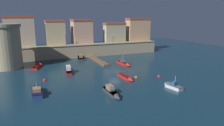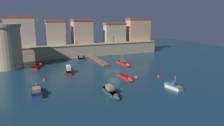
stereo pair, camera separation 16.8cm
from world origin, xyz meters
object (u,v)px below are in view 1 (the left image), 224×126
at_px(moored_boat_1, 126,78).
at_px(mooring_buoy_2, 45,80).
at_px(moored_boat_5, 172,86).
at_px(moored_boat_6, 81,57).
at_px(moored_boat_4, 37,91).
at_px(moored_boat_0, 38,66).
at_px(moored_boat_2, 112,93).
at_px(moored_boat_7, 68,70).
at_px(mooring_buoy_1, 136,77).
at_px(fortress_tower, 6,46).
at_px(mooring_buoy_0, 159,77).
at_px(quay_lamp_0, 66,37).
at_px(moored_boat_3, 124,63).
at_px(quay_lamp_1, 113,37).

bearing_deg(moored_boat_1, mooring_buoy_2, -112.53).
distance_m(moored_boat_5, mooring_buoy_2, 26.05).
bearing_deg(moored_boat_6, moored_boat_4, 162.54).
xyz_separation_m(moored_boat_0, moored_boat_6, (13.37, 6.30, 0.20)).
relative_size(moored_boat_1, moored_boat_4, 1.05).
height_order(moored_boat_2, moored_boat_6, moored_boat_2).
xyz_separation_m(moored_boat_5, mooring_buoy_2, (-21.84, 14.19, -0.43)).
distance_m(moored_boat_7, mooring_buoy_1, 16.75).
xyz_separation_m(fortress_tower, moored_boat_5, (29.59, -28.95, -5.35)).
relative_size(mooring_buoy_0, mooring_buoy_1, 1.00).
bearing_deg(quay_lamp_0, moored_boat_6, -39.77).
xyz_separation_m(quay_lamp_0, moored_boat_3, (12.95, -16.43, -6.19)).
bearing_deg(quay_lamp_0, moored_boat_2, -88.26).
height_order(moored_boat_4, moored_boat_5, moored_boat_5).
relative_size(fortress_tower, moored_boat_2, 1.90).
height_order(quay_lamp_0, moored_boat_6, quay_lamp_0).
xyz_separation_m(moored_boat_0, moored_boat_7, (6.58, -8.21, 0.34)).
distance_m(quay_lamp_1, mooring_buoy_2, 34.66).
height_order(fortress_tower, moored_boat_5, fortress_tower).
distance_m(moored_boat_0, moored_boat_2, 28.49).
relative_size(moored_boat_2, mooring_buoy_0, 8.36).
distance_m(quay_lamp_0, moored_boat_0, 14.90).
xyz_separation_m(quay_lamp_1, moored_boat_2, (-15.48, -36.00, -5.68)).
relative_size(quay_lamp_0, moored_boat_4, 0.64).
xyz_separation_m(fortress_tower, moored_boat_0, (7.16, -1.61, -5.53)).
bearing_deg(quay_lamp_0, quay_lamp_1, -0.00).
bearing_deg(mooring_buoy_2, mooring_buoy_0, -16.16).
bearing_deg(mooring_buoy_1, moored_boat_0, 136.43).
xyz_separation_m(fortress_tower, mooring_buoy_2, (7.74, -14.76, -5.78)).
xyz_separation_m(moored_boat_3, moored_boat_5, (-0.01, -20.46, -0.03)).
height_order(quay_lamp_0, mooring_buoy_0, quay_lamp_0).
relative_size(moored_boat_0, moored_boat_2, 0.91).
bearing_deg(mooring_buoy_1, moored_boat_4, -174.99).
distance_m(moored_boat_3, mooring_buoy_0, 13.43).
relative_size(quay_lamp_1, mooring_buoy_2, 3.94).
bearing_deg(moored_boat_0, moored_boat_3, -84.23).
height_order(moored_boat_2, moored_boat_7, moored_boat_2).
distance_m(moored_boat_1, moored_boat_3, 13.22).
bearing_deg(mooring_buoy_1, moored_boat_1, -173.69).
distance_m(moored_boat_2, mooring_buoy_0, 15.45).
xyz_separation_m(fortress_tower, moored_boat_6, (20.54, 4.69, -5.33)).
xyz_separation_m(moored_boat_4, moored_boat_5, (23.76, -6.82, -0.09)).
bearing_deg(mooring_buoy_0, fortress_tower, 145.66).
height_order(quay_lamp_1, moored_boat_4, quay_lamp_1).
bearing_deg(moored_boat_1, quay_lamp_1, 159.41).
xyz_separation_m(moored_boat_7, mooring_buoy_1, (13.06, -10.46, -0.59)).
bearing_deg(mooring_buoy_1, moored_boat_6, 104.08).
distance_m(moored_boat_4, mooring_buoy_0, 26.00).
bearing_deg(quay_lamp_0, fortress_tower, -154.52).
distance_m(moored_boat_3, moored_boat_4, 27.40).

